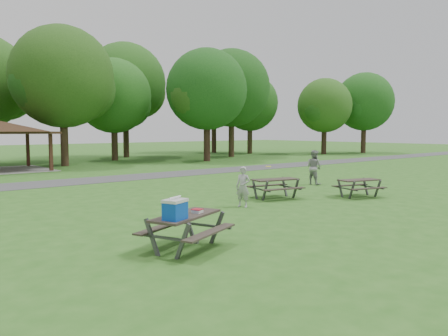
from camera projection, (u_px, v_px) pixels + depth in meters
ground at (278, 217)px, 14.45m from camera, size 160.00×160.00×0.00m
asphalt_path at (100, 180)px, 25.15m from camera, size 120.00×3.20×0.02m
tree_row_e at (64, 80)px, 34.33m from camera, size 8.40×8.00×11.02m
tree_row_f at (114, 98)px, 40.91m from camera, size 7.35×7.00×9.55m
tree_row_g at (207, 92)px, 39.74m from camera, size 7.77×7.40×10.25m
tree_row_h at (232, 91)px, 46.19m from camera, size 8.61×8.20×11.37m
tree_row_i at (250, 105)px, 52.79m from camera, size 7.14×6.80×9.52m
tree_row_j at (325, 107)px, 51.68m from camera, size 6.72×6.40×8.96m
tree_deep_c at (126, 86)px, 45.37m from camera, size 8.82×8.40×11.90m
tree_deep_d at (214, 97)px, 54.86m from camera, size 8.40×8.00×11.27m
tree_flank_right at (365, 103)px, 54.32m from camera, size 7.56×7.20×9.97m
picnic_table_near at (183, 218)px, 10.27m from camera, size 2.48×2.26×1.40m
picnic_table_middle at (275, 183)px, 18.30m from camera, size 2.27×1.98×0.85m
picnic_table_far at (359, 184)px, 18.70m from camera, size 2.13×1.89×0.78m
frisbee_in_flight at (268, 166)px, 18.06m from camera, size 0.30×0.30×0.02m
frisbee_thrower at (243, 187)px, 16.22m from camera, size 0.55×0.65×1.52m
frisbee_catcher at (314, 167)px, 22.93m from camera, size 0.71×0.90×1.82m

